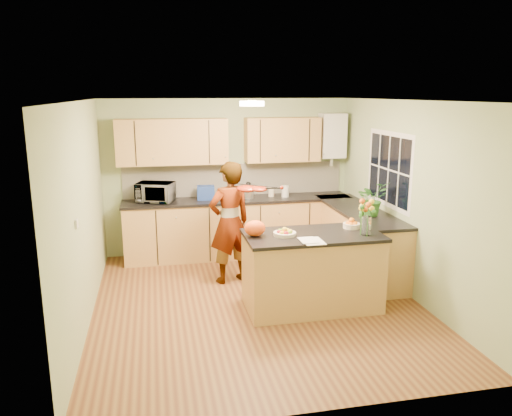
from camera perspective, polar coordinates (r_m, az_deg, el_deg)
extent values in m
plane|color=brown|center=(6.40, 0.10, -10.82)|extent=(4.50, 4.50, 0.00)
cube|color=white|center=(5.85, 0.11, 12.18)|extent=(4.00, 4.50, 0.02)
cube|color=#93A978|center=(8.18, -3.11, 3.62)|extent=(4.00, 0.02, 2.50)
cube|color=#93A978|center=(3.91, 6.89, -7.08)|extent=(4.00, 0.02, 2.50)
cube|color=#93A978|center=(5.94, -19.15, -0.72)|extent=(0.02, 4.50, 2.50)
cube|color=#93A978|center=(6.69, 17.12, 0.93)|extent=(0.02, 4.50, 2.50)
cube|color=tan|center=(8.08, -2.02, -2.31)|extent=(3.60, 0.60, 0.90)
cube|color=black|center=(7.95, -2.04, 0.94)|extent=(3.64, 0.62, 0.04)
cube|color=tan|center=(7.50, 11.60, -3.79)|extent=(0.60, 2.20, 0.90)
cube|color=black|center=(7.37, 11.69, -0.30)|extent=(0.62, 2.24, 0.04)
cube|color=white|center=(8.19, -2.40, 3.28)|extent=(3.60, 0.02, 0.52)
cube|color=tan|center=(7.85, -9.55, 7.48)|extent=(1.70, 0.34, 0.70)
cube|color=tan|center=(8.10, 3.02, 7.81)|extent=(1.20, 0.34, 0.70)
cube|color=silver|center=(8.36, 8.71, 8.19)|extent=(0.40, 0.30, 0.72)
cylinder|color=silver|center=(8.41, 8.62, 5.47)|extent=(0.06, 0.06, 0.20)
cube|color=silver|center=(7.16, 14.96, 4.27)|extent=(0.01, 1.30, 1.05)
cube|color=black|center=(7.16, 14.93, 4.27)|extent=(0.01, 1.18, 0.92)
cube|color=silver|center=(5.35, -19.81, -1.70)|extent=(0.02, 0.09, 0.09)
cylinder|color=#FFEABF|center=(6.15, -0.47, 11.85)|extent=(0.30, 0.30, 0.06)
cylinder|color=silver|center=(6.15, -0.47, 12.13)|extent=(0.10, 0.10, 0.02)
cube|color=tan|center=(6.17, 6.41, -7.32)|extent=(1.60, 0.80, 0.90)
cube|color=black|center=(6.02, 6.52, -3.13)|extent=(1.64, 0.84, 0.04)
cylinder|color=beige|center=(5.91, 3.30, -2.96)|extent=(0.27, 0.27, 0.04)
cylinder|color=beige|center=(6.33, 10.85, -1.99)|extent=(0.21, 0.21, 0.06)
cylinder|color=silver|center=(6.04, 12.51, -1.99)|extent=(0.11, 0.11, 0.23)
ellipsoid|color=#EB4D13|center=(5.86, -0.12, -2.33)|extent=(0.27, 0.23, 0.19)
cube|color=white|center=(5.71, 6.51, -3.76)|extent=(0.23, 0.31, 0.01)
imported|color=tan|center=(6.85, -3.02, -1.69)|extent=(0.72, 0.59, 1.70)
imported|color=silver|center=(7.84, -11.43, 1.78)|extent=(0.64, 0.54, 0.30)
cube|color=navy|center=(7.91, -5.76, 1.76)|extent=(0.29, 0.22, 0.22)
cylinder|color=silver|center=(7.95, -0.88, 1.92)|extent=(0.17, 0.17, 0.23)
sphere|color=black|center=(7.92, -0.89, 3.03)|extent=(0.08, 0.08, 0.08)
cylinder|color=beige|center=(8.10, 1.76, 1.85)|extent=(0.10, 0.10, 0.15)
cylinder|color=silver|center=(8.08, 3.36, 1.92)|extent=(0.16, 0.16, 0.18)
imported|color=#316E24|center=(6.98, 13.09, 1.05)|extent=(0.49, 0.45, 0.48)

